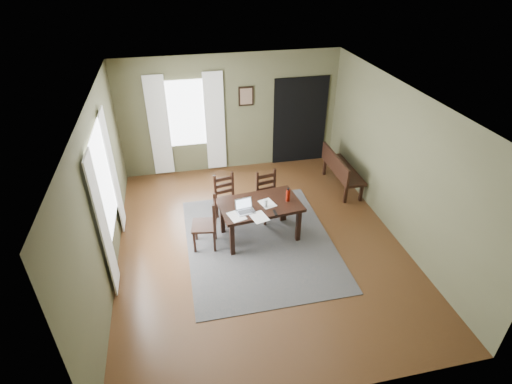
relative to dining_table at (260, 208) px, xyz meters
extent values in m
cube|color=#492C16|center=(-0.04, -0.18, -0.64)|extent=(5.00, 6.00, 0.01)
cube|color=brown|center=(-0.04, 2.82, 0.71)|extent=(5.00, 0.02, 2.70)
cube|color=brown|center=(-0.04, -3.18, 0.71)|extent=(5.00, 0.02, 2.70)
cube|color=brown|center=(-2.54, -0.18, 0.71)|extent=(0.02, 6.00, 2.70)
cube|color=brown|center=(2.46, -0.18, 0.71)|extent=(0.02, 6.00, 2.70)
cube|color=white|center=(-0.04, -0.18, 2.06)|extent=(5.00, 6.00, 0.02)
cube|color=#3E3E3E|center=(-0.04, -0.18, -0.63)|extent=(2.60, 3.20, 0.01)
cube|color=black|center=(0.00, 0.00, 0.06)|extent=(1.52, 1.01, 0.06)
cube|color=black|center=(0.00, 0.00, 0.01)|extent=(1.35, 0.85, 0.05)
cube|color=black|center=(-0.58, -0.40, -0.32)|extent=(0.08, 0.08, 0.61)
cube|color=black|center=(-0.65, 0.26, -0.32)|extent=(0.08, 0.08, 0.61)
cube|color=black|center=(0.65, -0.26, -0.32)|extent=(0.08, 0.08, 0.61)
cube|color=black|center=(0.58, 0.40, -0.32)|extent=(0.08, 0.08, 0.61)
cube|color=black|center=(-1.01, -0.07, -0.19)|extent=(0.49, 0.49, 0.04)
cube|color=black|center=(-1.16, 0.13, -0.42)|extent=(0.05, 0.05, 0.42)
cube|color=black|center=(-0.81, 0.08, -0.42)|extent=(0.05, 0.05, 0.42)
cube|color=black|center=(-1.21, -0.21, -0.42)|extent=(0.05, 0.05, 0.42)
cube|color=black|center=(-0.87, -0.27, -0.42)|extent=(0.05, 0.05, 0.42)
cube|color=black|center=(-0.79, 0.09, 0.09)|extent=(0.05, 0.05, 0.53)
cube|color=black|center=(-0.85, -0.28, 0.09)|extent=(0.05, 0.05, 0.53)
cube|color=black|center=(-0.82, -0.10, -0.05)|extent=(0.08, 0.32, 0.07)
cube|color=black|center=(-0.82, -0.10, 0.09)|extent=(0.08, 0.32, 0.07)
cube|color=black|center=(-0.82, -0.10, 0.24)|extent=(0.08, 0.32, 0.07)
cube|color=black|center=(-0.49, 0.61, -0.20)|extent=(0.49, 0.49, 0.04)
cube|color=black|center=(-0.63, 0.42, -0.42)|extent=(0.05, 0.05, 0.41)
cube|color=black|center=(-0.69, 0.75, -0.42)|extent=(0.05, 0.05, 0.41)
cube|color=black|center=(-0.30, 0.48, -0.42)|extent=(0.05, 0.05, 0.41)
cube|color=black|center=(-0.36, 0.81, -0.42)|extent=(0.05, 0.05, 0.41)
cube|color=black|center=(-0.70, 0.76, 0.07)|extent=(0.05, 0.05, 0.52)
cube|color=black|center=(-0.35, 0.83, 0.07)|extent=(0.05, 0.05, 0.52)
cube|color=black|center=(-0.53, 0.80, -0.07)|extent=(0.31, 0.08, 0.07)
cube|color=black|center=(-0.53, 0.80, 0.07)|extent=(0.31, 0.08, 0.07)
cube|color=black|center=(-0.53, 0.80, 0.21)|extent=(0.31, 0.08, 0.07)
cube|color=black|center=(0.31, 0.51, -0.19)|extent=(0.50, 0.50, 0.04)
cube|color=black|center=(0.18, 0.31, -0.42)|extent=(0.05, 0.05, 0.42)
cube|color=black|center=(0.11, 0.65, -0.42)|extent=(0.05, 0.05, 0.42)
cube|color=black|center=(0.52, 0.38, -0.42)|extent=(0.05, 0.05, 0.42)
cube|color=black|center=(0.45, 0.71, -0.42)|extent=(0.05, 0.05, 0.42)
cube|color=black|center=(0.10, 0.67, 0.08)|extent=(0.05, 0.05, 0.53)
cube|color=black|center=(0.46, 0.74, 0.08)|extent=(0.05, 0.05, 0.53)
cube|color=black|center=(0.28, 0.70, -0.06)|extent=(0.31, 0.08, 0.07)
cube|color=black|center=(0.28, 0.70, 0.08)|extent=(0.31, 0.08, 0.07)
cube|color=black|center=(0.28, 0.70, 0.23)|extent=(0.31, 0.08, 0.07)
cube|color=black|center=(2.18, 1.35, -0.21)|extent=(0.46, 1.44, 0.06)
cube|color=black|center=(2.35, 0.73, -0.44)|extent=(0.06, 0.06, 0.40)
cube|color=black|center=(2.00, 0.73, -0.44)|extent=(0.06, 0.06, 0.40)
cube|color=black|center=(2.35, 1.96, -0.44)|extent=(0.06, 0.06, 0.40)
cube|color=black|center=(2.00, 1.96, -0.44)|extent=(0.06, 0.06, 0.40)
cube|color=black|center=(1.97, 1.35, 0.00)|extent=(0.05, 1.44, 0.35)
cube|color=#B7B7BC|center=(-0.30, -0.20, 0.10)|extent=(0.34, 0.26, 0.02)
cube|color=#B7B7BC|center=(-0.31, -0.09, 0.20)|extent=(0.31, 0.10, 0.20)
cube|color=silver|center=(-0.31, -0.10, 0.20)|extent=(0.27, 0.08, 0.17)
cube|color=#3F3F42|center=(-0.29, -0.21, 0.11)|extent=(0.28, 0.17, 0.00)
cube|color=#3F3F42|center=(-0.18, -0.22, 0.10)|extent=(0.09, 0.11, 0.03)
cube|color=black|center=(0.19, -0.34, 0.10)|extent=(0.05, 0.16, 0.02)
cylinder|color=silver|center=(0.08, -0.12, 0.16)|extent=(0.07, 0.07, 0.15)
cylinder|color=#9D1B0C|center=(0.51, -0.01, 0.20)|extent=(0.09, 0.09, 0.22)
cylinder|color=black|center=(0.51, -0.01, 0.33)|extent=(0.06, 0.06, 0.04)
cube|color=white|center=(-0.47, -0.29, 0.09)|extent=(0.33, 0.38, 0.00)
cube|color=white|center=(0.13, -0.02, 0.09)|extent=(0.31, 0.36, 0.00)
cube|color=white|center=(-0.11, -0.40, 0.09)|extent=(0.33, 0.38, 0.00)
cube|color=white|center=(-2.51, 0.02, 0.81)|extent=(0.01, 1.30, 1.70)
cube|color=white|center=(-1.04, 2.79, 0.81)|extent=(1.00, 0.01, 1.50)
cube|color=silver|center=(-2.48, -0.80, 0.56)|extent=(0.03, 0.48, 2.30)
cube|color=silver|center=(-2.48, 0.84, 0.56)|extent=(0.03, 0.48, 2.30)
cube|color=silver|center=(-1.66, 2.76, 0.56)|extent=(0.44, 0.03, 2.30)
cube|color=silver|center=(-0.42, 2.76, 0.56)|extent=(0.44, 0.03, 2.30)
cube|color=black|center=(0.31, 2.79, 1.11)|extent=(0.34, 0.03, 0.44)
cube|color=brown|center=(0.31, 2.78, 1.11)|extent=(0.27, 0.01, 0.36)
cube|color=black|center=(1.61, 2.79, 0.41)|extent=(1.30, 0.03, 2.10)
camera|label=1|loc=(-1.31, -5.74, 4.01)|focal=28.00mm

